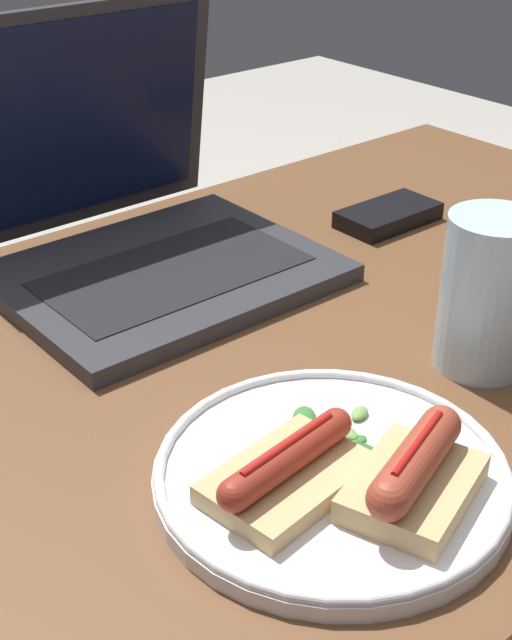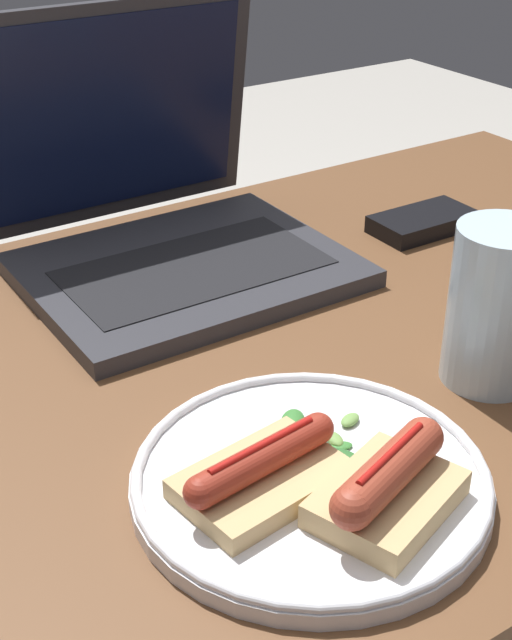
% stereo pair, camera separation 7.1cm
% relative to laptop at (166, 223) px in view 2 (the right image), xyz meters
% --- Properties ---
extents(desk, '(1.39, 0.68, 0.71)m').
position_rel_laptop_xyz_m(desk, '(-0.09, -0.20, -0.10)').
color(desk, brown).
rests_on(desk, ground_plane).
extents(laptop, '(0.31, 0.29, 0.25)m').
position_rel_laptop_xyz_m(laptop, '(0.00, 0.00, 0.00)').
color(laptop, '#2D2D33').
rests_on(laptop, desk).
extents(plate, '(0.25, 0.25, 0.02)m').
position_rel_laptop_xyz_m(plate, '(-0.09, -0.37, -0.04)').
color(plate, silver).
rests_on(plate, desk).
extents(sausage_toast_left, '(0.12, 0.09, 0.04)m').
position_rel_laptop_xyz_m(sausage_toast_left, '(-0.12, -0.37, -0.02)').
color(sausage_toast_left, tan).
rests_on(sausage_toast_left, plate).
extents(sausage_toast_middle, '(0.12, 0.10, 0.05)m').
position_rel_laptop_xyz_m(sausage_toast_middle, '(-0.07, -0.43, -0.01)').
color(sausage_toast_middle, tan).
rests_on(sausage_toast_middle, plate).
extents(salad_pile, '(0.07, 0.09, 0.01)m').
position_rel_laptop_xyz_m(salad_pile, '(-0.06, -0.35, -0.03)').
color(salad_pile, '#387A33').
rests_on(salad_pile, plate).
extents(drinking_glass, '(0.08, 0.08, 0.14)m').
position_rel_laptop_xyz_m(drinking_glass, '(0.12, -0.34, 0.02)').
color(drinking_glass, silver).
rests_on(drinking_glass, desk).
extents(external_drive, '(0.12, 0.06, 0.02)m').
position_rel_laptop_xyz_m(external_drive, '(0.28, -0.08, -0.04)').
color(external_drive, black).
rests_on(external_drive, desk).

